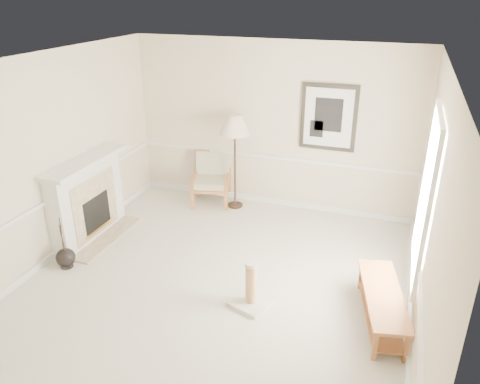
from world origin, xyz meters
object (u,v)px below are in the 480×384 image
at_px(armchair, 212,176).
at_px(floor_vase, 66,258).
at_px(floor_lamp, 235,127).
at_px(scratching_post, 251,292).
at_px(bench, 382,302).

bearing_deg(armchair, floor_vase, -126.17).
bearing_deg(floor_lamp, scratching_post, -66.16).
height_order(floor_lamp, bench, floor_lamp).
relative_size(floor_lamp, scratching_post, 2.73).
relative_size(armchair, scratching_post, 1.45).
distance_m(floor_vase, floor_lamp, 3.39).
height_order(armchair, floor_lamp, floor_lamp).
height_order(bench, scratching_post, scratching_post).
distance_m(floor_lamp, bench, 3.83).
bearing_deg(bench, armchair, 141.86).
bearing_deg(scratching_post, floor_lamp, 113.84).
bearing_deg(floor_vase, armchair, 68.47).
relative_size(armchair, bench, 0.61).
bearing_deg(bench, scratching_post, -172.23).
bearing_deg(floor_lamp, bench, -41.64).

